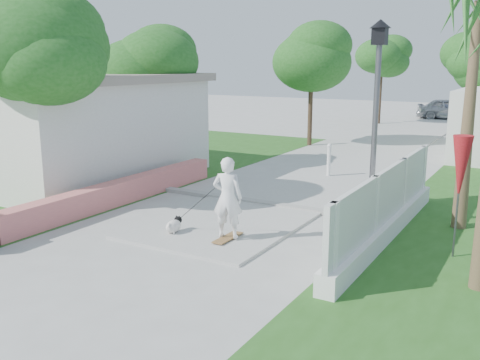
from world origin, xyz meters
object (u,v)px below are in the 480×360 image
Objects in this scene: dog at (174,225)px; parked_car at (450,109)px; skateboarder at (224,199)px; bollard at (329,159)px; patio_umbrella at (461,169)px; street_lamp at (375,118)px.

parked_car is at bearing 80.21° from dog.
bollard is at bearing -103.75° from skateboarder.
dog is (-5.32, -1.58, -1.47)m from patio_umbrella.
skateboarder is 27.18m from parked_car.
bollard is 20.29m from parked_car.
dog is at bearing -95.84° from bollard.
street_lamp reaches higher than bollard.
parked_car is (-4.30, 25.79, -1.01)m from patio_umbrella.
street_lamp is 1.12× the size of parked_car.
bollard is 7.13m from dog.
dog is (-3.42, -2.58, -2.21)m from street_lamp.
patio_umbrella is (4.60, -5.50, 1.10)m from bollard.
dog is 27.39m from parked_car.
parked_car reaches higher than dog.
bollard reaches higher than dog.
patio_umbrella is 4.06× the size of dog.
street_lamp is at bearing 29.36° from dog.
street_lamp is 2.27m from patio_umbrella.
bollard is 0.47× the size of patio_umbrella.
bollard is at bearing 120.96° from street_lamp.
skateboarder reaches higher than parked_car.
dog is (-0.72, -7.08, -0.37)m from bollard.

